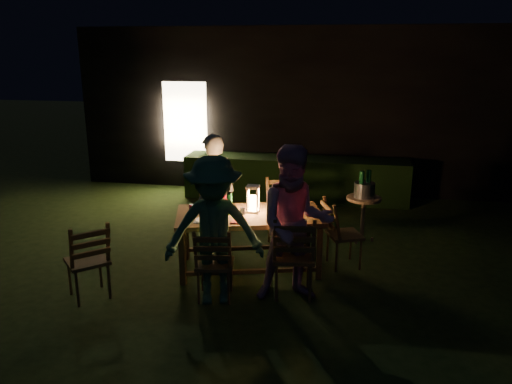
% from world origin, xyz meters
% --- Properties ---
extents(garden_envelope, '(40.00, 40.00, 3.20)m').
position_xyz_m(garden_envelope, '(-0.01, 6.15, 1.58)').
color(garden_envelope, black).
rests_on(garden_envelope, ground).
extents(dining_table, '(2.01, 1.37, 0.76)m').
position_xyz_m(dining_table, '(-0.73, 0.45, 0.69)').
color(dining_table, '#543C1C').
rests_on(dining_table, ground).
extents(chair_near_left, '(0.47, 0.50, 0.93)m').
position_xyz_m(chair_near_left, '(-0.96, -0.42, 0.28)').
color(chair_near_left, '#543C1C').
rests_on(chair_near_left, ground).
extents(chair_near_right, '(0.53, 0.56, 1.05)m').
position_xyz_m(chair_near_right, '(-0.09, -0.18, 0.32)').
color(chair_near_right, '#543C1C').
rests_on(chair_near_right, ground).
extents(chair_far_left, '(0.52, 0.54, 0.91)m').
position_xyz_m(chair_far_left, '(-1.37, 1.07, 0.28)').
color(chair_far_left, '#543C1C').
rests_on(chair_far_left, ground).
extents(chair_far_right, '(0.58, 0.60, 1.02)m').
position_xyz_m(chair_far_right, '(-0.41, 1.34, 0.31)').
color(chair_far_right, '#543C1C').
rests_on(chair_far_right, ground).
extents(chair_end, '(0.58, 0.56, 0.95)m').
position_xyz_m(chair_end, '(0.46, 0.77, 0.29)').
color(chair_end, '#543C1C').
rests_on(chair_end, ground).
extents(chair_spare, '(0.64, 0.64, 0.98)m').
position_xyz_m(chair_spare, '(-2.39, -0.66, 0.30)').
color(chair_spare, '#543C1C').
rests_on(chair_spare, ground).
extents(person_house_side, '(0.69, 0.55, 1.66)m').
position_xyz_m(person_house_side, '(-1.38, 1.11, 0.83)').
color(person_house_side, beige).
rests_on(person_house_side, ground).
extents(person_opp_right, '(1.02, 0.89, 1.79)m').
position_xyz_m(person_opp_right, '(-0.08, -0.22, 0.90)').
color(person_opp_right, '#B77E9C').
rests_on(person_opp_right, ground).
extents(person_opp_left, '(1.22, 0.90, 1.69)m').
position_xyz_m(person_opp_left, '(-0.94, -0.46, 0.85)').
color(person_opp_left, '#316243').
rests_on(person_opp_left, ground).
extents(lantern, '(0.16, 0.16, 0.35)m').
position_xyz_m(lantern, '(-0.70, 0.51, 0.92)').
color(lantern, white).
rests_on(lantern, dining_table).
extents(plate_far_left, '(0.25, 0.25, 0.01)m').
position_xyz_m(plate_far_left, '(-1.32, 0.51, 0.77)').
color(plate_far_left, white).
rests_on(plate_far_left, dining_table).
extents(plate_near_left, '(0.25, 0.25, 0.01)m').
position_xyz_m(plate_near_left, '(-1.20, 0.09, 0.77)').
color(plate_near_left, white).
rests_on(plate_near_left, dining_table).
extents(plate_far_right, '(0.25, 0.25, 0.01)m').
position_xyz_m(plate_far_right, '(-0.36, 0.78, 0.77)').
color(plate_far_right, white).
rests_on(plate_far_right, dining_table).
extents(plate_near_right, '(0.25, 0.25, 0.01)m').
position_xyz_m(plate_near_right, '(-0.24, 0.35, 0.77)').
color(plate_near_right, white).
rests_on(plate_near_right, dining_table).
extents(wineglass_a, '(0.06, 0.06, 0.18)m').
position_xyz_m(wineglass_a, '(-1.10, 0.63, 0.85)').
color(wineglass_a, '#59070F').
rests_on(wineglass_a, dining_table).
extents(wineglass_b, '(0.06, 0.06, 0.18)m').
position_xyz_m(wineglass_b, '(-1.39, 0.14, 0.85)').
color(wineglass_b, '#59070F').
rests_on(wineglass_b, dining_table).
extents(wineglass_c, '(0.06, 0.06, 0.18)m').
position_xyz_m(wineglass_c, '(-0.37, 0.26, 0.85)').
color(wineglass_c, '#59070F').
rests_on(wineglass_c, dining_table).
extents(wineglass_d, '(0.06, 0.06, 0.18)m').
position_xyz_m(wineglass_d, '(-0.18, 0.79, 0.85)').
color(wineglass_d, '#59070F').
rests_on(wineglass_d, dining_table).
extents(wineglass_e, '(0.06, 0.06, 0.18)m').
position_xyz_m(wineglass_e, '(-0.75, 0.13, 0.85)').
color(wineglass_e, silver).
rests_on(wineglass_e, dining_table).
extents(bottle_table, '(0.07, 0.07, 0.28)m').
position_xyz_m(bottle_table, '(-0.97, 0.38, 0.90)').
color(bottle_table, '#0F471E').
rests_on(bottle_table, dining_table).
extents(napkin_left, '(0.18, 0.14, 0.01)m').
position_xyz_m(napkin_left, '(-0.79, 0.10, 0.77)').
color(napkin_left, red).
rests_on(napkin_left, dining_table).
extents(napkin_right, '(0.18, 0.14, 0.01)m').
position_xyz_m(napkin_right, '(-0.12, 0.30, 0.77)').
color(napkin_right, red).
rests_on(napkin_right, dining_table).
extents(phone, '(0.14, 0.07, 0.01)m').
position_xyz_m(phone, '(-1.25, -0.01, 0.77)').
color(phone, black).
rests_on(phone, dining_table).
extents(side_table, '(0.51, 0.51, 0.68)m').
position_xyz_m(side_table, '(0.73, 1.73, 0.60)').
color(side_table, brown).
rests_on(side_table, ground).
extents(ice_bucket, '(0.30, 0.30, 0.22)m').
position_xyz_m(ice_bucket, '(0.73, 1.73, 0.79)').
color(ice_bucket, '#A5A8AD').
rests_on(ice_bucket, side_table).
extents(bottle_bucket_a, '(0.07, 0.07, 0.32)m').
position_xyz_m(bottle_bucket_a, '(0.68, 1.69, 0.84)').
color(bottle_bucket_a, '#0F471E').
rests_on(bottle_bucket_a, side_table).
extents(bottle_bucket_b, '(0.07, 0.07, 0.32)m').
position_xyz_m(bottle_bucket_b, '(0.78, 1.77, 0.84)').
color(bottle_bucket_b, '#0F471E').
rests_on(bottle_bucket_b, side_table).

